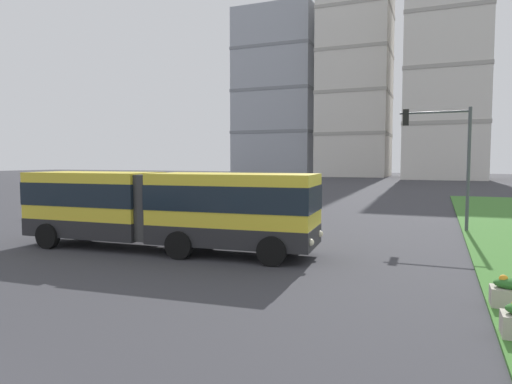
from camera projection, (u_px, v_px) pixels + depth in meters
articulated_bus at (165, 208)px, 17.32m from camera, size 11.96×3.36×3.00m
traffic_light_far_right at (446, 147)px, 21.98m from camera, size 3.31×0.28×6.04m
apartment_tower_west at (280, 95)px, 111.38m from camera, size 19.22×18.20×39.41m
apartment_tower_westcentre at (356, 56)px, 98.19m from camera, size 14.90×15.28×52.49m
apartment_tower_centre at (446, 75)px, 84.41m from camera, size 14.61×15.67×39.13m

